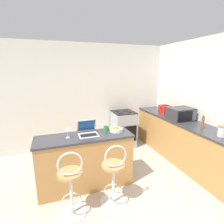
{
  "coord_description": "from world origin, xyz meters",
  "views": [
    {
      "loc": [
        -0.91,
        -1.78,
        1.98
      ],
      "look_at": [
        0.37,
        1.91,
        1.02
      ],
      "focal_mm": 28.0,
      "sensor_mm": 36.0,
      "label": 1
    }
  ],
  "objects_px": {
    "bar_stool_far": "(114,177)",
    "mug_green": "(106,128)",
    "mug_white": "(222,131)",
    "microwave": "(181,114)",
    "storage_jar": "(222,131)",
    "pepper_mill": "(203,122)",
    "stove_range": "(123,129)",
    "laptop": "(88,131)",
    "fruit_bowl": "(116,129)",
    "toaster": "(165,109)",
    "wine_glass_tall": "(67,131)",
    "bar_stool_near": "(71,186)"
  },
  "relations": [
    {
      "from": "bar_stool_far",
      "to": "mug_green",
      "type": "height_order",
      "value": "mug_green"
    },
    {
      "from": "bar_stool_far",
      "to": "mug_white",
      "type": "distance_m",
      "value": 1.97
    },
    {
      "from": "microwave",
      "to": "storage_jar",
      "type": "bearing_deg",
      "value": -91.74
    },
    {
      "from": "pepper_mill",
      "to": "stove_range",
      "type": "bearing_deg",
      "value": 117.11
    },
    {
      "from": "bar_stool_far",
      "to": "laptop",
      "type": "bearing_deg",
      "value": 110.7
    },
    {
      "from": "microwave",
      "to": "mug_green",
      "type": "xyz_separation_m",
      "value": [
        -1.72,
        -0.14,
        -0.08
      ]
    },
    {
      "from": "bar_stool_far",
      "to": "fruit_bowl",
      "type": "height_order",
      "value": "fruit_bowl"
    },
    {
      "from": "mug_white",
      "to": "mug_green",
      "type": "bearing_deg",
      "value": 156.76
    },
    {
      "from": "toaster",
      "to": "stove_range",
      "type": "distance_m",
      "value": 1.17
    },
    {
      "from": "fruit_bowl",
      "to": "stove_range",
      "type": "bearing_deg",
      "value": 61.89
    },
    {
      "from": "bar_stool_far",
      "to": "mug_green",
      "type": "distance_m",
      "value": 0.86
    },
    {
      "from": "mug_white",
      "to": "bar_stool_far",
      "type": "bearing_deg",
      "value": 177.29
    },
    {
      "from": "microwave",
      "to": "wine_glass_tall",
      "type": "xyz_separation_m",
      "value": [
        -2.39,
        -0.24,
        -0.02
      ]
    },
    {
      "from": "fruit_bowl",
      "to": "wine_glass_tall",
      "type": "relative_size",
      "value": 1.52
    },
    {
      "from": "mug_green",
      "to": "bar_stool_near",
      "type": "bearing_deg",
      "value": -136.03
    },
    {
      "from": "toaster",
      "to": "pepper_mill",
      "type": "xyz_separation_m",
      "value": [
        -0.07,
        -1.24,
        0.03
      ]
    },
    {
      "from": "stove_range",
      "to": "wine_glass_tall",
      "type": "bearing_deg",
      "value": -139.09
    },
    {
      "from": "fruit_bowl",
      "to": "mug_white",
      "type": "relative_size",
      "value": 2.25
    },
    {
      "from": "fruit_bowl",
      "to": "mug_white",
      "type": "distance_m",
      "value": 1.78
    },
    {
      "from": "fruit_bowl",
      "to": "microwave",
      "type": "bearing_deg",
      "value": 8.09
    },
    {
      "from": "storage_jar",
      "to": "bar_stool_far",
      "type": "bearing_deg",
      "value": 174.32
    },
    {
      "from": "bar_stool_far",
      "to": "laptop",
      "type": "relative_size",
      "value": 2.99
    },
    {
      "from": "bar_stool_near",
      "to": "pepper_mill",
      "type": "bearing_deg",
      "value": 5.35
    },
    {
      "from": "storage_jar",
      "to": "mug_green",
      "type": "xyz_separation_m",
      "value": [
        -1.69,
        0.86,
        -0.04
      ]
    },
    {
      "from": "wine_glass_tall",
      "to": "bar_stool_near",
      "type": "bearing_deg",
      "value": -93.67
    },
    {
      "from": "bar_stool_near",
      "to": "mug_white",
      "type": "relative_size",
      "value": 9.59
    },
    {
      "from": "wine_glass_tall",
      "to": "stove_range",
      "type": "bearing_deg",
      "value": 40.91
    },
    {
      "from": "stove_range",
      "to": "mug_white",
      "type": "distance_m",
      "value": 2.26
    },
    {
      "from": "pepper_mill",
      "to": "mug_white",
      "type": "distance_m",
      "value": 0.34
    },
    {
      "from": "bar_stool_far",
      "to": "stove_range",
      "type": "relative_size",
      "value": 1.06
    },
    {
      "from": "microwave",
      "to": "storage_jar",
      "type": "distance_m",
      "value": 1.0
    },
    {
      "from": "wine_glass_tall",
      "to": "mug_white",
      "type": "xyz_separation_m",
      "value": [
        2.47,
        -0.67,
        -0.06
      ]
    },
    {
      "from": "microwave",
      "to": "mug_green",
      "type": "relative_size",
      "value": 4.91
    },
    {
      "from": "bar_stool_near",
      "to": "stove_range",
      "type": "xyz_separation_m",
      "value": [
        1.56,
        1.9,
        0.0
      ]
    },
    {
      "from": "laptop",
      "to": "toaster",
      "type": "relative_size",
      "value": 1.26
    },
    {
      "from": "storage_jar",
      "to": "mug_white",
      "type": "distance_m",
      "value": 0.15
    },
    {
      "from": "laptop",
      "to": "mug_green",
      "type": "distance_m",
      "value": 0.34
    },
    {
      "from": "bar_stool_near",
      "to": "fruit_bowl",
      "type": "xyz_separation_m",
      "value": [
        0.87,
        0.6,
        0.5
      ]
    },
    {
      "from": "bar_stool_near",
      "to": "microwave",
      "type": "height_order",
      "value": "microwave"
    },
    {
      "from": "microwave",
      "to": "wine_glass_tall",
      "type": "height_order",
      "value": "microwave"
    },
    {
      "from": "pepper_mill",
      "to": "fruit_bowl",
      "type": "bearing_deg",
      "value": 166.49
    },
    {
      "from": "storage_jar",
      "to": "bar_stool_near",
      "type": "bearing_deg",
      "value": 175.77
    },
    {
      "from": "bar_stool_far",
      "to": "mug_green",
      "type": "relative_size",
      "value": 9.67
    },
    {
      "from": "stove_range",
      "to": "wine_glass_tall",
      "type": "xyz_separation_m",
      "value": [
        -1.53,
        -1.32,
        0.57
      ]
    },
    {
      "from": "bar_stool_far",
      "to": "toaster",
      "type": "xyz_separation_m",
      "value": [
        1.88,
        1.46,
        0.55
      ]
    },
    {
      "from": "bar_stool_far",
      "to": "microwave",
      "type": "xyz_separation_m",
      "value": [
        1.82,
        0.82,
        0.59
      ]
    },
    {
      "from": "storage_jar",
      "to": "wine_glass_tall",
      "type": "height_order",
      "value": "storage_jar"
    },
    {
      "from": "storage_jar",
      "to": "pepper_mill",
      "type": "distance_m",
      "value": 0.41
    },
    {
      "from": "stove_range",
      "to": "mug_white",
      "type": "height_order",
      "value": "mug_white"
    },
    {
      "from": "wine_glass_tall",
      "to": "pepper_mill",
      "type": "relative_size",
      "value": 0.6
    }
  ]
}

